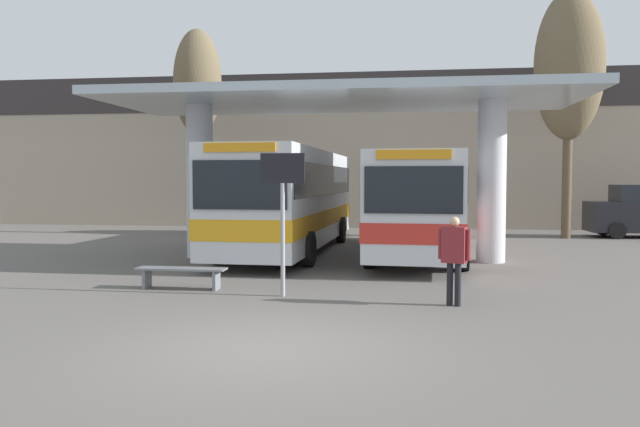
{
  "coord_description": "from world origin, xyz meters",
  "views": [
    {
      "loc": [
        1.95,
        -8.44,
        2.36
      ],
      "look_at": [
        0.0,
        5.42,
        1.6
      ],
      "focal_mm": 35.0,
      "sensor_mm": 36.0,
      "label": 1
    }
  ],
  "objects_px": {
    "transit_bus_center_bay": "(420,200)",
    "poplar_tree_behind_right": "(569,67)",
    "pedestrian_waiting": "(454,252)",
    "info_sign_platform": "(283,194)",
    "poplar_tree_behind_left": "(197,86)",
    "waiting_bench_near_pillar": "(181,273)",
    "transit_bus_left_bay": "(290,196)"
  },
  "relations": [
    {
      "from": "poplar_tree_behind_left",
      "to": "pedestrian_waiting",
      "type": "bearing_deg",
      "value": -55.13
    },
    {
      "from": "transit_bus_center_bay",
      "to": "pedestrian_waiting",
      "type": "xyz_separation_m",
      "value": [
        0.48,
        -7.95,
        -0.72
      ]
    },
    {
      "from": "transit_bus_center_bay",
      "to": "waiting_bench_near_pillar",
      "type": "distance_m",
      "value": 8.8
    },
    {
      "from": "info_sign_platform",
      "to": "poplar_tree_behind_left",
      "type": "bearing_deg",
      "value": 115.39
    },
    {
      "from": "pedestrian_waiting",
      "to": "poplar_tree_behind_left",
      "type": "distance_m",
      "value": 17.96
    },
    {
      "from": "pedestrian_waiting",
      "to": "poplar_tree_behind_right",
      "type": "xyz_separation_m",
      "value": [
        5.46,
        14.39,
        5.82
      ]
    },
    {
      "from": "transit_bus_center_bay",
      "to": "waiting_bench_near_pillar",
      "type": "height_order",
      "value": "transit_bus_center_bay"
    },
    {
      "from": "pedestrian_waiting",
      "to": "poplar_tree_behind_left",
      "type": "xyz_separation_m",
      "value": [
        -9.8,
        14.07,
        5.36
      ]
    },
    {
      "from": "info_sign_platform",
      "to": "poplar_tree_behind_right",
      "type": "height_order",
      "value": "poplar_tree_behind_right"
    },
    {
      "from": "transit_bus_left_bay",
      "to": "transit_bus_center_bay",
      "type": "xyz_separation_m",
      "value": [
        4.22,
        -0.38,
        -0.08
      ]
    },
    {
      "from": "transit_bus_left_bay",
      "to": "info_sign_platform",
      "type": "height_order",
      "value": "transit_bus_left_bay"
    },
    {
      "from": "transit_bus_left_bay",
      "to": "poplar_tree_behind_left",
      "type": "height_order",
      "value": "poplar_tree_behind_left"
    },
    {
      "from": "transit_bus_left_bay",
      "to": "info_sign_platform",
      "type": "relative_size",
      "value": 3.94
    },
    {
      "from": "transit_bus_center_bay",
      "to": "transit_bus_left_bay",
      "type": "bearing_deg",
      "value": -2.24
    },
    {
      "from": "transit_bus_left_bay",
      "to": "info_sign_platform",
      "type": "xyz_separation_m",
      "value": [
        1.34,
        -7.83,
        0.24
      ]
    },
    {
      "from": "transit_bus_center_bay",
      "to": "poplar_tree_behind_left",
      "type": "relative_size",
      "value": 1.23
    },
    {
      "from": "pedestrian_waiting",
      "to": "transit_bus_left_bay",
      "type": "bearing_deg",
      "value": 139.16
    },
    {
      "from": "transit_bus_center_bay",
      "to": "pedestrian_waiting",
      "type": "relative_size",
      "value": 6.44
    },
    {
      "from": "transit_bus_center_bay",
      "to": "waiting_bench_near_pillar",
      "type": "bearing_deg",
      "value": 55.92
    },
    {
      "from": "transit_bus_center_bay",
      "to": "poplar_tree_behind_left",
      "type": "bearing_deg",
      "value": -30.44
    },
    {
      "from": "pedestrian_waiting",
      "to": "poplar_tree_behind_left",
      "type": "relative_size",
      "value": 0.19
    },
    {
      "from": "waiting_bench_near_pillar",
      "to": "poplar_tree_behind_right",
      "type": "distance_m",
      "value": 18.6
    },
    {
      "from": "waiting_bench_near_pillar",
      "to": "poplar_tree_behind_left",
      "type": "distance_m",
      "value": 14.96
    },
    {
      "from": "pedestrian_waiting",
      "to": "info_sign_platform",
      "type": "bearing_deg",
      "value": -168.62
    },
    {
      "from": "poplar_tree_behind_right",
      "to": "waiting_bench_near_pillar",
      "type": "bearing_deg",
      "value": -129.83
    },
    {
      "from": "waiting_bench_near_pillar",
      "to": "poplar_tree_behind_left",
      "type": "height_order",
      "value": "poplar_tree_behind_left"
    },
    {
      "from": "poplar_tree_behind_left",
      "to": "poplar_tree_behind_right",
      "type": "xyz_separation_m",
      "value": [
        15.27,
        0.32,
        0.47
      ]
    },
    {
      "from": "transit_bus_center_bay",
      "to": "poplar_tree_behind_right",
      "type": "xyz_separation_m",
      "value": [
        5.95,
        6.44,
        5.11
      ]
    },
    {
      "from": "info_sign_platform",
      "to": "pedestrian_waiting",
      "type": "height_order",
      "value": "info_sign_platform"
    },
    {
      "from": "poplar_tree_behind_left",
      "to": "waiting_bench_near_pillar",
      "type": "bearing_deg",
      "value": -72.57
    },
    {
      "from": "transit_bus_center_bay",
      "to": "poplar_tree_behind_right",
      "type": "bearing_deg",
      "value": -129.85
    },
    {
      "from": "pedestrian_waiting",
      "to": "waiting_bench_near_pillar",
      "type": "bearing_deg",
      "value": -170.26
    }
  ]
}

